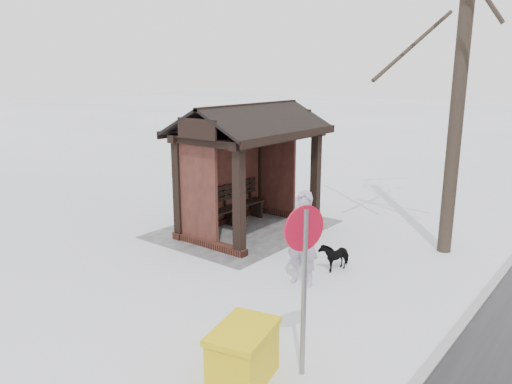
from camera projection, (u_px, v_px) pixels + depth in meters
ground at (251, 231)px, 12.25m from camera, size 120.00×120.00×0.00m
kerb at (489, 289)px, 8.95m from camera, size 120.00×0.15×0.06m
trampled_patch at (244, 229)px, 12.37m from camera, size 4.20×3.20×0.02m
bus_shelter at (245, 142)px, 11.83m from camera, size 3.60×2.40×3.09m
pedestrian at (303, 239)px, 8.98m from camera, size 0.47×0.68×1.76m
dog at (335, 255)px, 9.82m from camera, size 0.72×0.44×0.56m
grit_bin at (243, 354)px, 6.24m from camera, size 1.09×0.87×0.74m
road_sign at (304, 254)px, 6.10m from camera, size 0.55×0.23×2.26m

